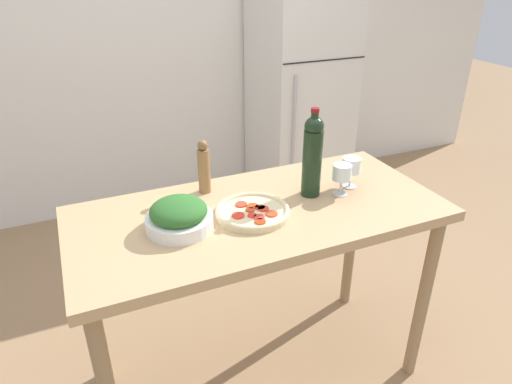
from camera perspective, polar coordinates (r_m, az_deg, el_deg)
ground_plane at (r=2.37m, az=0.35°, el=-21.62°), size 14.00×14.00×0.00m
wall_back at (r=3.51m, az=-13.65°, el=18.58°), size 6.40×0.08×2.60m
refrigerator at (r=3.61m, az=5.47°, el=11.43°), size 0.65×0.69×1.62m
prep_counter at (r=1.85m, az=0.42°, el=-5.23°), size 1.47×0.68×0.91m
wine_bottle at (r=1.84m, az=7.07°, el=4.64°), size 0.08×0.08×0.37m
wine_glass_near at (r=1.90m, az=10.68°, el=2.25°), size 0.08×0.08×0.13m
wine_glass_far at (r=1.97m, az=11.83°, el=3.10°), size 0.08×0.08×0.13m
pepper_mill at (r=1.89m, az=-6.54°, el=3.05°), size 0.05×0.05×0.23m
salad_bowl at (r=1.67m, az=-9.60°, el=-2.97°), size 0.25×0.25×0.12m
homemade_pizza at (r=1.75m, az=-0.42°, el=-2.45°), size 0.29×0.29×0.03m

